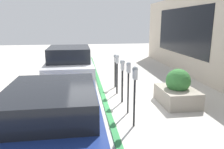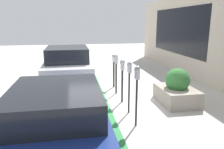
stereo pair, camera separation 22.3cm
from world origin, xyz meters
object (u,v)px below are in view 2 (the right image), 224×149
(parked_car_front, at_px, (57,117))
(parking_meter_second, at_px, (129,76))
(parking_meter_middle, at_px, (122,71))
(planter_box, at_px, (177,90))
(parking_meter_nearest, at_px, (137,82))
(parking_meter_farthest, at_px, (114,65))
(parked_car_middle, at_px, (68,65))
(parking_meter_fourth, at_px, (116,66))

(parked_car_front, bearing_deg, parking_meter_second, -48.87)
(parking_meter_middle, bearing_deg, planter_box, -103.19)
(parking_meter_second, height_order, parked_car_front, parking_meter_second)
(parking_meter_nearest, height_order, parking_meter_farthest, parking_meter_nearest)
(planter_box, xyz_separation_m, parked_car_middle, (2.87, 3.52, 0.38))
(parking_meter_fourth, distance_m, parking_meter_farthest, 0.86)
(parking_meter_middle, xyz_separation_m, parked_car_middle, (2.47, 1.79, -0.22))
(parking_meter_fourth, bearing_deg, parked_car_middle, 48.74)
(parked_car_front, xyz_separation_m, parked_car_middle, (5.02, -0.12, 0.08))
(planter_box, bearing_deg, parked_car_middle, 50.81)
(parking_meter_second, distance_m, parked_car_middle, 3.82)
(parking_meter_farthest, distance_m, planter_box, 2.79)
(parking_meter_middle, height_order, parking_meter_farthest, parking_meter_middle)
(parking_meter_nearest, relative_size, parked_car_front, 0.38)
(parking_meter_middle, relative_size, planter_box, 0.99)
(parking_meter_nearest, bearing_deg, parking_meter_middle, -0.97)
(parking_meter_second, bearing_deg, parked_car_middle, 27.92)
(parking_meter_middle, relative_size, parked_car_front, 0.35)
(parking_meter_farthest, bearing_deg, parking_meter_middle, 178.45)
(parked_car_front, bearing_deg, parking_meter_nearest, -66.59)
(parking_meter_farthest, xyz_separation_m, parked_car_middle, (0.70, 1.83, -0.09))
(parked_car_middle, bearing_deg, parking_meter_farthest, -111.56)
(parked_car_middle, bearing_deg, parking_meter_fourth, -131.91)
(parking_meter_nearest, bearing_deg, parked_car_middle, 22.62)
(parking_meter_fourth, height_order, planter_box, parking_meter_fourth)
(parking_meter_farthest, bearing_deg, parking_meter_fourth, 175.31)
(parking_meter_middle, bearing_deg, parking_meter_second, 179.87)
(parking_meter_second, relative_size, parking_meter_fourth, 1.04)
(parking_meter_second, relative_size, planter_box, 1.05)
(parking_meter_middle, distance_m, planter_box, 1.88)
(parking_meter_middle, distance_m, parking_meter_farthest, 1.77)
(parking_meter_fourth, bearing_deg, parking_meter_farthest, -4.69)
(planter_box, height_order, parked_car_middle, parked_car_middle)
(parked_car_middle, bearing_deg, planter_box, -129.84)
(parked_car_front, relative_size, parked_car_middle, 1.05)
(parking_meter_nearest, height_order, parking_meter_fourth, parking_meter_nearest)
(parking_meter_nearest, bearing_deg, parking_meter_fourth, -0.17)
(parking_meter_nearest, relative_size, parking_meter_middle, 1.09)
(parking_meter_farthest, xyz_separation_m, parked_car_front, (-4.32, 1.96, -0.17))
(parking_meter_fourth, relative_size, parked_car_front, 0.36)
(parking_meter_second, relative_size, parked_car_front, 0.37)
(planter_box, xyz_separation_m, parked_car_front, (-2.15, 3.65, 0.30))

